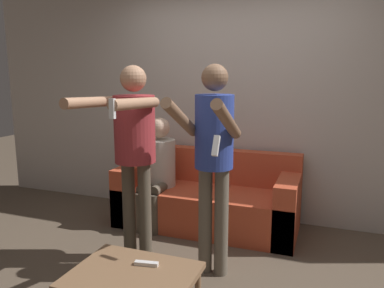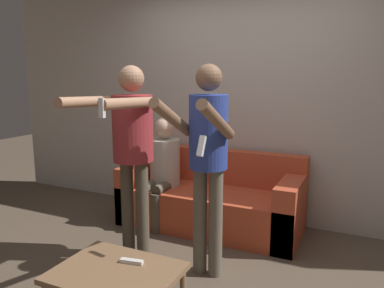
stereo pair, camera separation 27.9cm
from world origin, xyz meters
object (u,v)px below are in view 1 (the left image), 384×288
at_px(couch, 208,200).
at_px(person_standing_left, 133,140).
at_px(person_seated, 158,167).
at_px(person_standing_right, 213,149).
at_px(coffee_table, 132,280).
at_px(remote_far, 146,264).

distance_m(couch, person_standing_left, 1.27).
distance_m(couch, person_seated, 0.63).
height_order(person_standing_left, person_standing_right, person_standing_right).
bearing_deg(coffee_table, person_seated, 110.24).
height_order(person_seated, remote_far, person_seated).
bearing_deg(person_seated, coffee_table, -69.76).
height_order(couch, person_seated, person_seated).
xyz_separation_m(person_standing_left, remote_far, (0.48, -0.74, -0.64)).
distance_m(person_seated, remote_far, 1.68).
xyz_separation_m(couch, coffee_table, (0.10, -1.79, 0.09)).
height_order(person_seated, coffee_table, person_seated).
distance_m(person_standing_right, remote_far, 0.98).
height_order(couch, person_standing_left, person_standing_left).
relative_size(person_seated, coffee_table, 1.53).
bearing_deg(person_seated, couch, 15.12).
relative_size(couch, person_standing_left, 1.12).
height_order(couch, remote_far, couch).
bearing_deg(person_standing_right, remote_far, -105.27).
bearing_deg(remote_far, person_standing_left, 123.10).
bearing_deg(person_seated, person_standing_right, -43.24).
bearing_deg(couch, person_seated, -164.88).
relative_size(person_seated, remote_far, 7.43).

